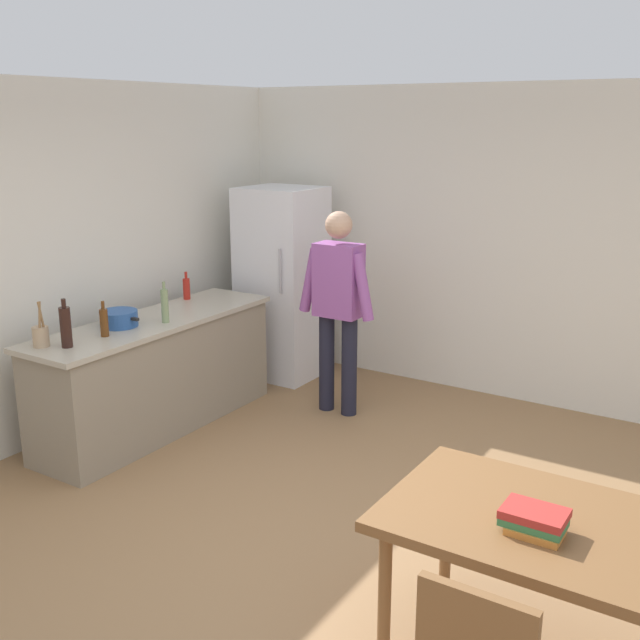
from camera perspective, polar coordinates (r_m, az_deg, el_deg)
name	(u,v)px	position (r m, az deg, el deg)	size (l,w,h in m)	color
ground_plane	(313,546)	(4.57, -0.51, -16.82)	(14.00, 14.00, 0.00)	#936D47
wall_back	(501,245)	(6.68, 13.64, 5.57)	(6.40, 0.12, 2.70)	silver
wall_left	(32,267)	(5.93, -21.07, 3.79)	(0.12, 5.60, 2.70)	silver
kitchen_counter	(157,374)	(6.09, -12.35, -4.00)	(0.64, 2.20, 0.90)	gray
refrigerator	(282,283)	(7.09, -2.90, 2.82)	(0.70, 0.67, 1.80)	white
person	(338,300)	(6.11, 1.39, 1.56)	(0.70, 0.22, 1.70)	#1E1E2D
dining_table	(547,537)	(3.50, 16.94, -15.51)	(1.40, 0.90, 0.75)	brown
cooking_pot	(119,318)	(5.81, -15.07, 0.11)	(0.40, 0.28, 0.12)	#285193
utensil_jar	(41,335)	(5.45, -20.51, -1.11)	(0.11, 0.11, 0.32)	tan
bottle_wine_dark	(66,327)	(5.36, -18.81, -0.48)	(0.08, 0.08, 0.34)	black
bottle_sauce_red	(187,288)	(6.54, -10.14, 2.39)	(0.06, 0.06, 0.24)	#B22319
bottle_beer_brown	(104,322)	(5.56, -16.13, -0.15)	(0.06, 0.06, 0.26)	#5B3314
bottle_vinegar_tall	(165,305)	(5.81, -11.74, 1.11)	(0.06, 0.06, 0.32)	gray
book_stack	(534,521)	(3.34, 16.02, -14.49)	(0.26, 0.20, 0.10)	orange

